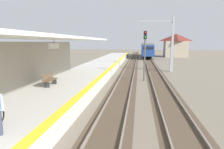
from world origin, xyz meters
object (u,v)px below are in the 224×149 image
rail_signal_post (145,51)px  distant_trackside_house (176,45)px  approaching_train (147,49)px  catenary_pylon_far_side (170,46)px  platform_bench (50,79)px

rail_signal_post → distant_trackside_house: size_ratio=0.79×
distant_trackside_house → approaching_train: bearing=-170.5°
approaching_train → catenary_pylon_far_side: catenary_pylon_far_side is taller
approaching_train → catenary_pylon_far_side: bearing=-85.6°
approaching_train → distant_trackside_house: distant_trackside_house is taller
rail_signal_post → distant_trackside_house: distant_trackside_house is taller
rail_signal_post → catenary_pylon_far_side: (3.61, 7.33, 0.41)m
platform_bench → approaching_train: bearing=78.6°
rail_signal_post → platform_bench: (-7.02, -7.31, -1.82)m
catenary_pylon_far_side → distant_trackside_house: catenary_pylon_far_side is taller
approaching_train → catenary_pylon_far_side: 27.50m
approaching_train → catenary_pylon_far_side: size_ratio=2.61×
approaching_train → distant_trackside_house: bearing=9.5°
rail_signal_post → platform_bench: 10.29m
approaching_train → rail_signal_post: (-1.49, -34.71, 1.02)m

